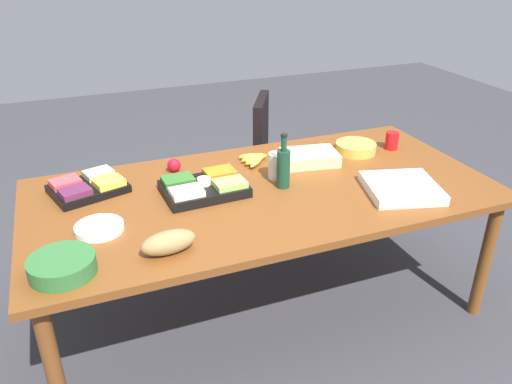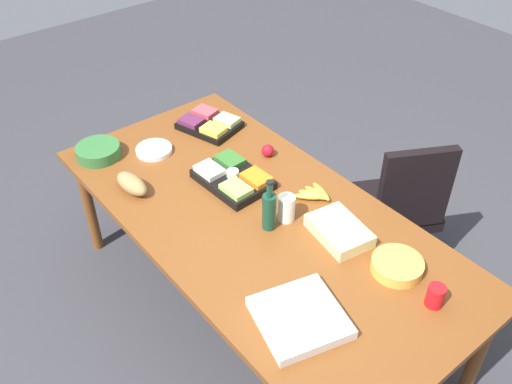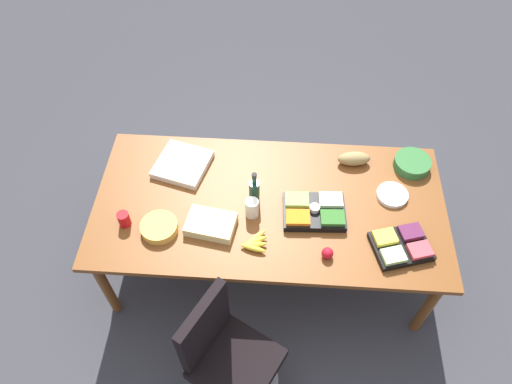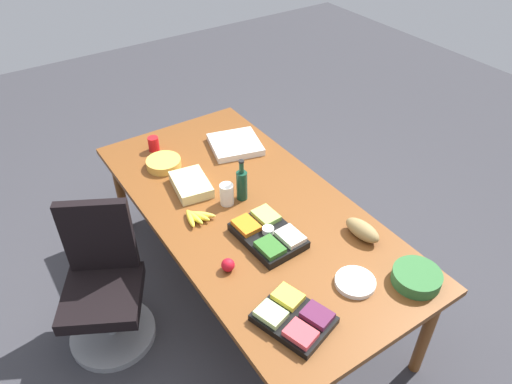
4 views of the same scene
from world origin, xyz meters
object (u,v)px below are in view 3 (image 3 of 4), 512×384
object	(u,v)px
mayo_jar	(252,208)
bread_loaf	(354,159)
red_solo_cup	(124,219)
apple_red	(327,253)
sheet_cake	(211,224)
office_chair	(229,361)
salad_bowl	(412,163)
veggie_tray	(314,211)
fruit_platter	(401,245)
banana_bunch	(254,243)
wine_bottle	(254,191)
conference_table	(269,209)
pizza_box	(182,164)
chip_bowl	(159,227)
paper_plate_stack	(392,195)

from	to	relation	value
mayo_jar	bread_loaf	bearing A→B (deg)	35.50
red_solo_cup	apple_red	distance (m)	1.36
mayo_jar	sheet_cake	xyz separation A→B (m)	(-0.27, -0.12, -0.04)
office_chair	salad_bowl	distance (m)	1.90
veggie_tray	fruit_platter	xyz separation A→B (m)	(0.56, -0.23, -0.00)
apple_red	red_solo_cup	bearing A→B (deg)	173.16
apple_red	veggie_tray	bearing A→B (deg)	104.13
banana_bunch	sheet_cake	size ratio (longest dim) A/B	0.60
red_solo_cup	banana_bunch	bearing A→B (deg)	-7.04
red_solo_cup	wine_bottle	bearing A→B (deg)	15.89
conference_table	apple_red	distance (m)	0.56
conference_table	veggie_tray	world-z (taller)	veggie_tray
banana_bunch	veggie_tray	world-z (taller)	veggie_tray
fruit_platter	conference_table	bearing A→B (deg)	160.89
apple_red	pizza_box	bearing A→B (deg)	146.50
chip_bowl	conference_table	bearing A→B (deg)	20.04
conference_table	wine_bottle	bearing A→B (deg)	173.55
mayo_jar	banana_bunch	world-z (taller)	mayo_jar
fruit_platter	salad_bowl	xyz separation A→B (m)	(0.16, 0.71, 0.00)
salad_bowl	office_chair	bearing A→B (deg)	-131.78
apple_red	pizza_box	xyz separation A→B (m)	(-1.04, 0.69, -0.01)
red_solo_cup	pizza_box	world-z (taller)	red_solo_cup
veggie_tray	sheet_cake	bearing A→B (deg)	-167.44
pizza_box	salad_bowl	size ratio (longest dim) A/B	1.36
mayo_jar	conference_table	bearing A→B (deg)	40.19
conference_table	veggie_tray	distance (m)	0.33
wine_bottle	fruit_platter	xyz separation A→B (m)	(0.97, -0.31, -0.08)
banana_bunch	salad_bowl	distance (m)	1.34
conference_table	fruit_platter	size ratio (longest dim) A/B	5.75
paper_plate_stack	red_solo_cup	bearing A→B (deg)	-168.99
bread_loaf	sheet_cake	xyz separation A→B (m)	(-0.98, -0.63, -0.02)
bread_loaf	wine_bottle	world-z (taller)	wine_bottle
wine_bottle	veggie_tray	world-z (taller)	wine_bottle
mayo_jar	apple_red	distance (m)	0.59
chip_bowl	salad_bowl	xyz separation A→B (m)	(1.75, 0.67, 0.01)
fruit_platter	veggie_tray	bearing A→B (deg)	157.43
pizza_box	sheet_cake	xyz separation A→B (m)	(0.27, -0.52, 0.01)
mayo_jar	salad_bowl	xyz separation A→B (m)	(1.14, 0.50, -0.04)
bread_loaf	fruit_platter	world-z (taller)	bread_loaf
pizza_box	paper_plate_stack	bearing A→B (deg)	8.60
conference_table	office_chair	distance (m)	1.05
conference_table	chip_bowl	size ratio (longest dim) A/B	9.88
office_chair	sheet_cake	distance (m)	0.89
wine_bottle	sheet_cake	world-z (taller)	wine_bottle
paper_plate_stack	office_chair	bearing A→B (deg)	-134.14
mayo_jar	sheet_cake	world-z (taller)	mayo_jar
red_solo_cup	fruit_platter	distance (m)	1.83
banana_bunch	conference_table	bearing A→B (deg)	76.23
wine_bottle	veggie_tray	distance (m)	0.43
office_chair	banana_bunch	xyz separation A→B (m)	(0.12, 0.63, 0.43)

